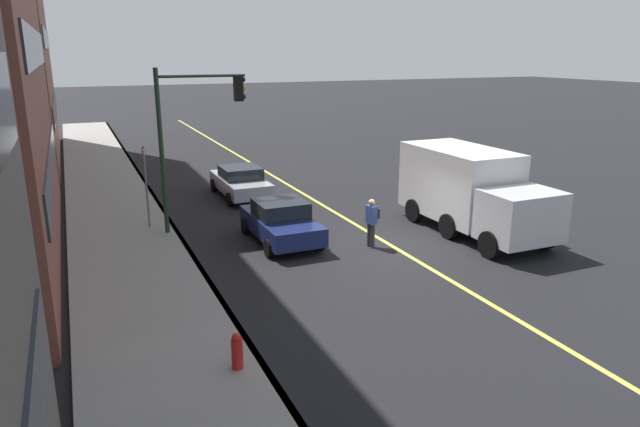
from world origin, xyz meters
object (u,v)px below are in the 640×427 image
Objects in this scene: car_navy at (281,221)px; pedestrian_with_backpack at (372,219)px; street_sign_post at (146,182)px; fire_hydrant at (237,354)px; car_silver at (240,182)px; traffic_light_mast at (193,123)px; truck_white at (470,189)px.

pedestrian_with_backpack is at bearing -123.75° from car_navy.
street_sign_post is at bearing 53.43° from pedestrian_with_backpack.
car_navy is 4.25× the size of fire_hydrant.
traffic_light_mast reaches higher than car_silver.
truck_white is at bearing -103.45° from car_navy.
truck_white is at bearing -112.83° from traffic_light_mast.
traffic_light_mast reaches higher than truck_white.
car_navy is at bearing -132.99° from traffic_light_mast.
pedestrian_with_backpack is (-1.75, -2.62, 0.24)m from car_navy.
traffic_light_mast is 6.27× the size of fire_hydrant.
truck_white is 11.81m from street_sign_post.
traffic_light_mast is 10.63m from fire_hydrant.
traffic_light_mast is (3.85, 9.14, 2.41)m from truck_white.
car_silver is at bearing -32.51° from traffic_light_mast.
pedestrian_with_backpack is at bearing -126.57° from street_sign_post.
truck_white reaches higher than pedestrian_with_backpack.
truck_white is at bearing -143.19° from car_silver.
truck_white is at bearing -88.09° from pedestrian_with_backpack.
pedestrian_with_backpack reaches higher than fire_hydrant.
car_silver is at bearing 36.81° from truck_white.
car_navy is 6.98m from truck_white.
pedestrian_with_backpack is 8.72m from fire_hydrant.
car_silver is (6.75, -0.48, -0.02)m from car_navy.
pedestrian_with_backpack reaches higher than car_silver.
truck_white reaches higher than fire_hydrant.
truck_white is 6.92× the size of fire_hydrant.
street_sign_post is at bearing 1.60° from fire_hydrant.
car_navy is 1.26× the size of street_sign_post.
fire_hydrant is at bearing 133.12° from pedestrian_with_backpack.
car_silver is 4.67× the size of fire_hydrant.
street_sign_post is (-3.56, 4.52, 1.14)m from car_silver.
car_silver is 6.28m from traffic_light_mast.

